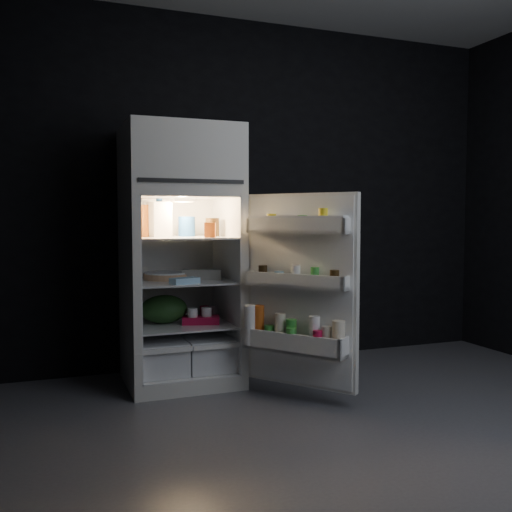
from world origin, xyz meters
name	(u,v)px	position (x,y,z in m)	size (l,w,h in m)	color
floor	(380,431)	(0.00, 0.00, 0.00)	(4.00, 3.40, 0.00)	#55555B
wall_back	(265,194)	(0.00, 1.70, 1.35)	(4.00, 0.00, 2.70)	black
refrigerator	(180,247)	(-0.79, 1.32, 0.96)	(0.76, 0.71, 1.78)	silver
fridge_door	(298,294)	(-0.19, 0.65, 0.68)	(0.59, 0.69, 1.22)	silver
milk_jug	(159,219)	(-0.93, 1.33, 1.15)	(0.13, 0.13, 0.24)	white
mayo_jar	(187,226)	(-0.73, 1.38, 1.10)	(0.12, 0.12, 0.14)	#1D4DA0
jam_jar	(212,227)	(-0.56, 1.31, 1.09)	(0.10, 0.10, 0.13)	black
amber_bottle	(144,221)	(-1.03, 1.38, 1.14)	(0.09, 0.09, 0.22)	orange
small_carton	(210,230)	(-0.64, 1.07, 1.08)	(0.07, 0.05, 0.10)	#CE5718
egg_carton	(202,274)	(-0.65, 1.27, 0.76)	(0.27, 0.10, 0.07)	gray
pie	(167,276)	(-0.87, 1.37, 0.75)	(0.33, 0.33, 0.04)	tan
flat_package	(185,281)	(-0.82, 1.05, 0.75)	(0.18, 0.09, 0.04)	#8AB7D6
wrapped_pkg	(210,273)	(-0.54, 1.46, 0.75)	(0.11, 0.09, 0.05)	beige
produce_bag	(164,309)	(-0.91, 1.31, 0.52)	(0.33, 0.28, 0.20)	#193815
yogurt_tray	(201,320)	(-0.67, 1.20, 0.45)	(0.25, 0.14, 0.05)	#A90E33
small_can_red	(204,312)	(-0.60, 1.40, 0.47)	(0.07, 0.07, 0.09)	#A90E33
small_can_silver	(213,312)	(-0.53, 1.40, 0.47)	(0.07, 0.07, 0.09)	silver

